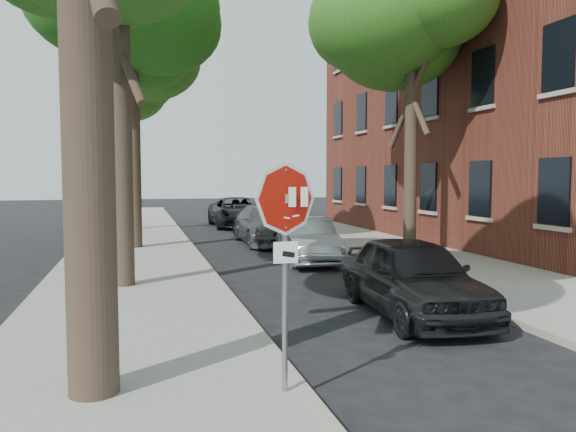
{
  "coord_description": "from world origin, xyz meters",
  "views": [
    {
      "loc": [
        -2.28,
        -6.05,
        2.57
      ],
      "look_at": [
        -0.39,
        1.02,
        2.05
      ],
      "focal_mm": 35.0,
      "sensor_mm": 36.0,
      "label": 1
    }
  ],
  "objects_px": {
    "tree_far": "(126,75)",
    "car_c": "(266,225)",
    "car_b": "(308,240)",
    "tree_right": "(410,26)",
    "apartment_building": "(543,53)",
    "car_d": "(237,212)",
    "car_a": "(413,276)",
    "tree_mid_b": "(130,16)",
    "stop_sign": "(285,232)"
  },
  "relations": [
    {
      "from": "tree_far",
      "to": "car_c",
      "type": "relative_size",
      "value": 1.85
    },
    {
      "from": "car_b",
      "to": "tree_far",
      "type": "bearing_deg",
      "value": 121.75
    },
    {
      "from": "tree_right",
      "to": "car_b",
      "type": "height_order",
      "value": "tree_right"
    },
    {
      "from": "apartment_building",
      "to": "car_d",
      "type": "distance_m",
      "value": 15.63
    },
    {
      "from": "apartment_building",
      "to": "car_a",
      "type": "distance_m",
      "value": 17.13
    },
    {
      "from": "tree_right",
      "to": "car_a",
      "type": "bearing_deg",
      "value": -116.23
    },
    {
      "from": "tree_far",
      "to": "car_b",
      "type": "xyz_separation_m",
      "value": [
        5.32,
        -11.2,
        -6.55
      ]
    },
    {
      "from": "tree_mid_b",
      "to": "stop_sign",
      "type": "bearing_deg",
      "value": -83.05
    },
    {
      "from": "stop_sign",
      "to": "car_c",
      "type": "height_order",
      "value": "stop_sign"
    },
    {
      "from": "apartment_building",
      "to": "car_d",
      "type": "relative_size",
      "value": 3.71
    },
    {
      "from": "car_b",
      "to": "stop_sign",
      "type": "bearing_deg",
      "value": -102.04
    },
    {
      "from": "car_a",
      "to": "car_c",
      "type": "distance_m",
      "value": 11.48
    },
    {
      "from": "car_c",
      "to": "car_a",
      "type": "bearing_deg",
      "value": -88.98
    },
    {
      "from": "stop_sign",
      "to": "car_b",
      "type": "xyz_separation_m",
      "value": [
        3.3,
        9.93,
        -1.28
      ]
    },
    {
      "from": "tree_mid_b",
      "to": "car_b",
      "type": "distance_m",
      "value": 9.84
    },
    {
      "from": "tree_far",
      "to": "car_d",
      "type": "bearing_deg",
      "value": 11.35
    },
    {
      "from": "tree_mid_b",
      "to": "tree_far",
      "type": "bearing_deg",
      "value": 92.44
    },
    {
      "from": "tree_mid_b",
      "to": "apartment_building",
      "type": "bearing_deg",
      "value": -0.43
    },
    {
      "from": "stop_sign",
      "to": "car_b",
      "type": "distance_m",
      "value": 10.54
    },
    {
      "from": "car_b",
      "to": "apartment_building",
      "type": "bearing_deg",
      "value": 26.1
    },
    {
      "from": "stop_sign",
      "to": "car_b",
      "type": "relative_size",
      "value": 0.65
    },
    {
      "from": "stop_sign",
      "to": "car_a",
      "type": "bearing_deg",
      "value": 44.82
    },
    {
      "from": "apartment_building",
      "to": "tree_right",
      "type": "height_order",
      "value": "apartment_building"
    },
    {
      "from": "car_b",
      "to": "car_d",
      "type": "relative_size",
      "value": 0.74
    },
    {
      "from": "car_b",
      "to": "car_c",
      "type": "distance_m",
      "value": 4.83
    },
    {
      "from": "tree_right",
      "to": "tree_mid_b",
      "type": "bearing_deg",
      "value": 154.48
    },
    {
      "from": "tree_mid_b",
      "to": "tree_right",
      "type": "bearing_deg",
      "value": -25.52
    },
    {
      "from": "stop_sign",
      "to": "tree_far",
      "type": "height_order",
      "value": "tree_far"
    },
    {
      "from": "car_b",
      "to": "car_c",
      "type": "xyz_separation_m",
      "value": [
        -0.16,
        4.83,
        0.06
      ]
    },
    {
      "from": "tree_far",
      "to": "car_a",
      "type": "distance_m",
      "value": 19.73
    },
    {
      "from": "tree_mid_b",
      "to": "car_a",
      "type": "height_order",
      "value": "tree_mid_b"
    },
    {
      "from": "car_c",
      "to": "tree_mid_b",
      "type": "bearing_deg",
      "value": -172.59
    },
    {
      "from": "apartment_building",
      "to": "tree_mid_b",
      "type": "height_order",
      "value": "apartment_building"
    },
    {
      "from": "stop_sign",
      "to": "tree_far",
      "type": "relative_size",
      "value": 0.28
    },
    {
      "from": "tree_mid_b",
      "to": "car_b",
      "type": "height_order",
      "value": "tree_mid_b"
    },
    {
      "from": "apartment_building",
      "to": "car_a",
      "type": "bearing_deg",
      "value": -136.69
    },
    {
      "from": "stop_sign",
      "to": "tree_far",
      "type": "xyz_separation_m",
      "value": [
        -2.02,
        21.14,
        5.26
      ]
    },
    {
      "from": "apartment_building",
      "to": "tree_mid_b",
      "type": "xyz_separation_m",
      "value": [
        -16.42,
        0.12,
        0.34
      ]
    },
    {
      "from": "apartment_building",
      "to": "car_b",
      "type": "height_order",
      "value": "apartment_building"
    },
    {
      "from": "car_a",
      "to": "car_d",
      "type": "xyz_separation_m",
      "value": [
        0.0,
        18.92,
        0.03
      ]
    },
    {
      "from": "car_a",
      "to": "tree_right",
      "type": "bearing_deg",
      "value": 67.54
    },
    {
      "from": "car_b",
      "to": "tree_mid_b",
      "type": "bearing_deg",
      "value": 146.33
    },
    {
      "from": "tree_right",
      "to": "tree_far",
      "type": "bearing_deg",
      "value": 128.34
    },
    {
      "from": "car_b",
      "to": "car_a",
      "type": "bearing_deg",
      "value": -83.66
    },
    {
      "from": "apartment_building",
      "to": "car_a",
      "type": "xyz_separation_m",
      "value": [
        -11.4,
        -10.75,
        -6.93
      ]
    },
    {
      "from": "stop_sign",
      "to": "tree_right",
      "type": "distance_m",
      "value": 13.23
    },
    {
      "from": "car_a",
      "to": "car_b",
      "type": "relative_size",
      "value": 1.06
    },
    {
      "from": "stop_sign",
      "to": "tree_mid_b",
      "type": "xyz_separation_m",
      "value": [
        -1.72,
        14.15,
        6.05
      ]
    },
    {
      "from": "stop_sign",
      "to": "car_d",
      "type": "xyz_separation_m",
      "value": [
        3.3,
        22.2,
        -1.19
      ]
    },
    {
      "from": "car_a",
      "to": "car_b",
      "type": "distance_m",
      "value": 6.65
    }
  ]
}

